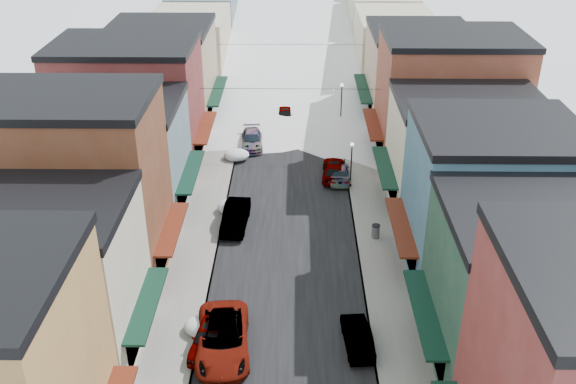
{
  "coord_description": "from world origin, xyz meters",
  "views": [
    {
      "loc": [
        0.55,
        -15.65,
        25.3
      ],
      "look_at": [
        0.0,
        26.97,
        2.53
      ],
      "focal_mm": 40.0,
      "sensor_mm": 36.0,
      "label": 1
    }
  ],
  "objects_px": {
    "car_silver_sedan": "(210,336)",
    "car_dark_hatch": "(235,216)",
    "car_white_suv": "(223,339)",
    "trash_can": "(376,231)",
    "streetlamp_near": "(351,159)",
    "car_green_sedan": "(357,336)"
  },
  "relations": [
    {
      "from": "car_white_suv",
      "to": "trash_can",
      "type": "bearing_deg",
      "value": 45.72
    },
    {
      "from": "streetlamp_near",
      "to": "trash_can",
      "type": "bearing_deg",
      "value": -81.32
    },
    {
      "from": "car_silver_sedan",
      "to": "streetlamp_near",
      "type": "xyz_separation_m",
      "value": [
        9.5,
        19.94,
        1.9
      ]
    },
    {
      "from": "car_green_sedan",
      "to": "car_dark_hatch",
      "type": "bearing_deg",
      "value": -63.47
    },
    {
      "from": "trash_can",
      "to": "car_green_sedan",
      "type": "bearing_deg",
      "value": -101.23
    },
    {
      "from": "car_silver_sedan",
      "to": "trash_can",
      "type": "relative_size",
      "value": 4.28
    },
    {
      "from": "car_green_sedan",
      "to": "trash_can",
      "type": "bearing_deg",
      "value": -106.18
    },
    {
      "from": "car_dark_hatch",
      "to": "trash_can",
      "type": "distance_m",
      "value": 10.58
    },
    {
      "from": "car_silver_sedan",
      "to": "streetlamp_near",
      "type": "height_order",
      "value": "streetlamp_near"
    },
    {
      "from": "car_white_suv",
      "to": "car_dark_hatch",
      "type": "height_order",
      "value": "car_white_suv"
    },
    {
      "from": "car_green_sedan",
      "to": "streetlamp_near",
      "type": "distance_m",
      "value": 19.88
    },
    {
      "from": "car_dark_hatch",
      "to": "trash_can",
      "type": "xyz_separation_m",
      "value": [
        10.43,
        -1.77,
        -0.14
      ]
    },
    {
      "from": "car_silver_sedan",
      "to": "trash_can",
      "type": "height_order",
      "value": "car_silver_sedan"
    },
    {
      "from": "streetlamp_near",
      "to": "car_silver_sedan",
      "type": "bearing_deg",
      "value": -115.48
    },
    {
      "from": "car_silver_sedan",
      "to": "trash_can",
      "type": "bearing_deg",
      "value": 54.91
    },
    {
      "from": "car_dark_hatch",
      "to": "car_green_sedan",
      "type": "xyz_separation_m",
      "value": [
        8.14,
        -13.29,
        -0.15
      ]
    },
    {
      "from": "car_silver_sedan",
      "to": "car_dark_hatch",
      "type": "height_order",
      "value": "car_dark_hatch"
    },
    {
      "from": "car_dark_hatch",
      "to": "trash_can",
      "type": "height_order",
      "value": "car_dark_hatch"
    },
    {
      "from": "car_dark_hatch",
      "to": "trash_can",
      "type": "relative_size",
      "value": 4.79
    },
    {
      "from": "car_silver_sedan",
      "to": "car_dark_hatch",
      "type": "xyz_separation_m",
      "value": [
        0.33,
        13.48,
        0.06
      ]
    },
    {
      "from": "car_dark_hatch",
      "to": "car_green_sedan",
      "type": "relative_size",
      "value": 1.21
    },
    {
      "from": "car_dark_hatch",
      "to": "car_green_sedan",
      "type": "height_order",
      "value": "car_dark_hatch"
    }
  ]
}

